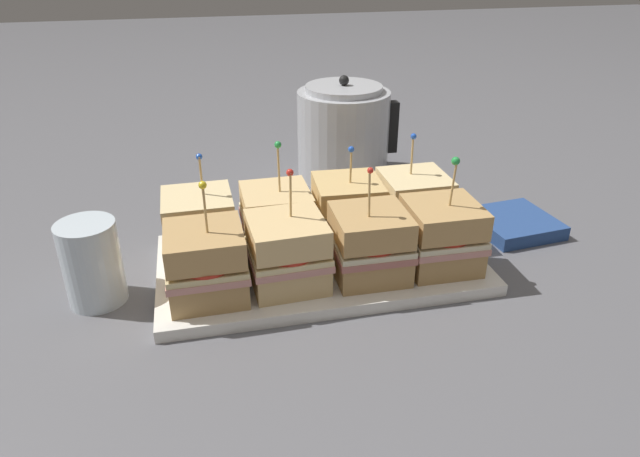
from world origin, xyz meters
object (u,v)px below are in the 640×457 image
at_px(sandwich_back_far_right, 413,204).
at_px(napkin_stack, 514,223).
at_px(sandwich_back_far_left, 199,225).
at_px(kettle_steel, 343,132).
at_px(sandwich_front_center_left, 287,252).
at_px(drinking_glass, 92,263).
at_px(sandwich_back_center_right, 347,210).
at_px(sandwich_front_center_right, 370,244).
at_px(sandwich_front_far_left, 206,263).
at_px(sandwich_back_center_left, 277,218).
at_px(serving_platter, 320,264).
at_px(sandwich_front_far_right, 441,236).

relative_size(sandwich_back_far_right, napkin_stack, 1.18).
height_order(sandwich_back_far_left, kettle_steel, kettle_steel).
xyz_separation_m(sandwich_front_center_left, sandwich_back_far_right, (0.23, 0.11, -0.00)).
bearing_deg(drinking_glass, sandwich_back_center_right, 10.54).
xyz_separation_m(sandwich_front_center_left, sandwich_front_center_right, (0.12, -0.00, -0.00)).
relative_size(sandwich_front_far_left, sandwich_back_center_left, 0.98).
relative_size(sandwich_front_center_left, sandwich_back_center_left, 0.98).
relative_size(sandwich_front_far_left, drinking_glass, 1.42).
height_order(serving_platter, sandwich_front_far_left, sandwich_front_far_left).
distance_m(sandwich_back_far_left, drinking_glass, 0.16).
bearing_deg(kettle_steel, sandwich_front_far_right, -84.90).
height_order(sandwich_front_far_left, kettle_steel, kettle_steel).
xyz_separation_m(kettle_steel, drinking_glass, (-0.45, -0.38, -0.03)).
xyz_separation_m(sandwich_back_far_left, sandwich_back_center_right, (0.23, 0.00, -0.00)).
bearing_deg(sandwich_back_center_right, sandwich_front_center_left, -135.83).
distance_m(sandwich_back_center_left, sandwich_back_far_right, 0.22).
bearing_deg(sandwich_back_center_right, sandwich_front_center_right, -89.28).
bearing_deg(sandwich_front_far_left, napkin_stack, 12.08).
relative_size(sandwich_front_far_left, sandwich_front_center_right, 1.00).
bearing_deg(drinking_glass, sandwich_back_far_left, 24.42).
bearing_deg(sandwich_front_far_right, serving_platter, 161.80).
bearing_deg(sandwich_back_center_left, sandwich_front_far_left, -134.02).
bearing_deg(napkin_stack, sandwich_front_center_left, -165.49).
height_order(sandwich_front_center_right, sandwich_back_center_right, sandwich_front_center_right).
height_order(sandwich_back_center_right, drinking_glass, sandwich_back_center_right).
distance_m(sandwich_front_far_right, sandwich_back_center_left, 0.25).
bearing_deg(sandwich_back_far_left, kettle_steel, 45.24).
xyz_separation_m(sandwich_front_center_left, sandwich_front_far_right, (0.23, -0.00, 0.00)).
height_order(serving_platter, drinking_glass, drinking_glass).
bearing_deg(sandwich_front_far_left, sandwich_front_far_right, 0.69).
relative_size(sandwich_back_center_left, sandwich_back_center_right, 1.10).
bearing_deg(sandwich_back_far_right, serving_platter, -161.48).
bearing_deg(serving_platter, sandwich_front_far_right, -18.20).
bearing_deg(sandwich_back_center_left, sandwich_front_center_right, -44.61).
bearing_deg(sandwich_back_center_left, kettle_steel, 58.43).
bearing_deg(sandwich_back_far_left, napkin_stack, -0.22).
relative_size(sandwich_front_center_right, sandwich_front_far_right, 0.98).
distance_m(sandwich_front_center_right, sandwich_back_far_left, 0.26).
xyz_separation_m(sandwich_front_far_left, kettle_steel, (0.30, 0.42, 0.03)).
xyz_separation_m(serving_platter, sandwich_back_far_left, (-0.17, 0.06, 0.06)).
bearing_deg(drinking_glass, sandwich_front_center_right, -6.73).
height_order(serving_platter, sandwich_back_far_left, sandwich_back_far_left).
height_order(sandwich_front_center_left, sandwich_back_far_right, sandwich_front_center_left).
xyz_separation_m(sandwich_back_far_right, kettle_steel, (-0.04, 0.31, 0.03)).
height_order(serving_platter, napkin_stack, napkin_stack).
distance_m(kettle_steel, napkin_stack, 0.39).
relative_size(sandwich_front_far_right, sandwich_back_far_right, 1.04).
xyz_separation_m(sandwich_front_center_left, drinking_glass, (-0.26, 0.04, -0.01)).
bearing_deg(sandwich_back_center_right, drinking_glass, -169.46).
relative_size(sandwich_front_far_right, drinking_glass, 1.44).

